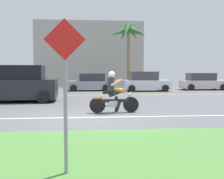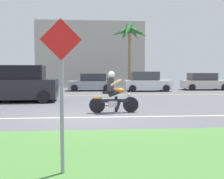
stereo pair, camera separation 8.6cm
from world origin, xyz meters
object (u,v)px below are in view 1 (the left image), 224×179
parked_car_1 (90,83)px  motorcyclist (114,95)px  suv_nearby (15,84)px  parked_car_0 (15,83)px  street_sign (65,82)px  palm_tree_1 (128,34)px  parked_car_2 (146,82)px  parked_car_3 (202,82)px

parked_car_1 → motorcyclist: bearing=-85.8°
suv_nearby → parked_car_0: bearing=105.5°
parked_car_0 → street_sign: bearing=-72.5°
motorcyclist → palm_tree_1: palm_tree_1 is taller
suv_nearby → parked_car_1: 9.00m
motorcyclist → parked_car_1: motorcyclist is taller
parked_car_2 → palm_tree_1: palm_tree_1 is taller
motorcyclist → parked_car_1: bearing=94.2°
motorcyclist → palm_tree_1: bearing=79.2°
palm_tree_1 → street_sign: size_ratio=2.50×
parked_car_1 → suv_nearby: bearing=-117.0°
parked_car_0 → street_sign: (5.77, -18.27, 0.75)m
parked_car_0 → parked_car_3: bearing=1.9°
parked_car_3 → palm_tree_1: 8.00m
parked_car_2 → palm_tree_1: bearing=112.5°
motorcyclist → parked_car_3: (9.18, 12.50, 0.01)m
parked_car_1 → parked_car_3: parked_car_3 is taller
parked_car_1 → parked_car_3: 10.08m
parked_car_0 → parked_car_1: 6.21m
parked_car_3 → palm_tree_1: bearing=167.9°
parked_car_0 → parked_car_1: (6.20, 0.32, -0.04)m
suv_nearby → parked_car_1: size_ratio=1.22×
motorcyclist → parked_car_1: (-0.90, 12.28, -0.01)m
parked_car_3 → parked_car_0: bearing=-178.1°
suv_nearby → parked_car_2: bearing=38.9°
suv_nearby → street_sign: 11.21m
suv_nearby → parked_car_3: 16.38m
parked_car_2 → street_sign: (-5.05, -17.61, 0.72)m
parked_car_2 → parked_car_0: bearing=176.5°
street_sign → suv_nearby: bearing=109.0°
motorcyclist → street_sign: size_ratio=0.82×
street_sign → palm_tree_1: bearing=78.9°
palm_tree_1 → street_sign: palm_tree_1 is taller
parked_car_0 → parked_car_2: (10.83, -0.66, 0.03)m
parked_car_0 → parked_car_1: parked_car_0 is taller
parked_car_1 → street_sign: size_ratio=1.55×
parked_car_0 → parked_car_3: size_ratio=1.08×
motorcyclist → street_sign: street_sign is taller
suv_nearby → parked_car_1: suv_nearby is taller
motorcyclist → parked_car_1: 12.31m
palm_tree_1 → parked_car_2: bearing=-67.5°
parked_car_1 → parked_car_2: size_ratio=0.98×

